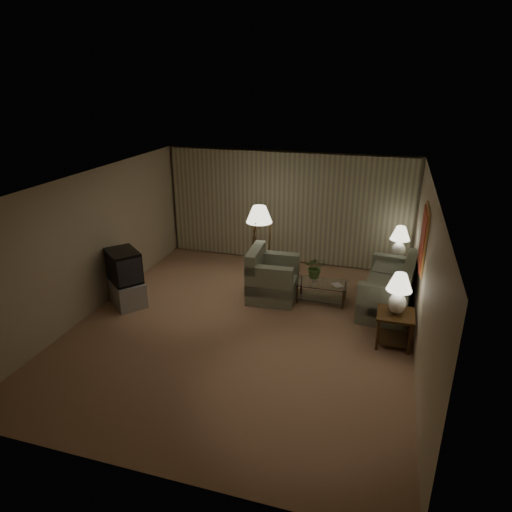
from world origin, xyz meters
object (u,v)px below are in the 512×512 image
(side_table_far, at_px, (396,267))
(ottoman, at_px, (277,284))
(sofa, at_px, (388,289))
(floor_lamp, at_px, (259,243))
(side_table_near, at_px, (395,323))
(tv_cabinet, at_px, (127,292))
(table_lamp_far, at_px, (400,240))
(coffee_table, at_px, (322,289))
(crt_tv, at_px, (124,266))
(vase, at_px, (315,279))
(table_lamp_near, at_px, (399,290))
(armchair, at_px, (273,279))

(side_table_far, height_order, ottoman, side_table_far)
(sofa, relative_size, floor_lamp, 1.15)
(side_table_near, distance_m, tv_cabinet, 5.20)
(table_lamp_far, height_order, coffee_table, table_lamp_far)
(coffee_table, distance_m, ottoman, 1.00)
(crt_tv, bearing_deg, sofa, 54.52)
(sofa, relative_size, coffee_table, 1.89)
(side_table_far, relative_size, vase, 4.29)
(side_table_far, height_order, crt_tv, crt_tv)
(sofa, relative_size, crt_tv, 2.21)
(side_table_near, relative_size, floor_lamp, 0.35)
(table_lamp_near, bearing_deg, side_table_far, 90.00)
(ottoman, bearing_deg, floor_lamp, 140.36)
(table_lamp_far, xyz_separation_m, tv_cabinet, (-5.20, -2.55, -0.78))
(tv_cabinet, height_order, ottoman, tv_cabinet)
(armchair, distance_m, coffee_table, 1.01)
(armchair, xyz_separation_m, tv_cabinet, (-2.77, -1.07, -0.17))
(tv_cabinet, height_order, crt_tv, crt_tv)
(sofa, bearing_deg, coffee_table, -78.97)
(side_table_near, height_order, ottoman, side_table_near)
(armchair, height_order, crt_tv, crt_tv)
(tv_cabinet, xyz_separation_m, crt_tv, (0.00, 0.00, 0.57))
(table_lamp_far, height_order, crt_tv, table_lamp_far)
(floor_lamp, relative_size, ottoman, 3.24)
(vase, bearing_deg, side_table_far, 40.42)
(table_lamp_far, distance_m, tv_cabinet, 5.84)
(crt_tv, bearing_deg, armchair, 61.28)
(armchair, bearing_deg, tv_cabinet, 107.95)
(crt_tv, distance_m, ottoman, 3.17)
(armchair, distance_m, table_lamp_near, 2.75)
(side_table_near, distance_m, side_table_far, 2.60)
(armchair, relative_size, floor_lamp, 0.64)
(side_table_near, xyz_separation_m, table_lamp_near, (-0.00, -0.00, 0.61))
(side_table_far, distance_m, vase, 2.08)
(sofa, xyz_separation_m, armchair, (-2.28, -0.23, 0.02))
(armchair, height_order, table_lamp_near, table_lamp_near)
(tv_cabinet, bearing_deg, side_table_near, 39.53)
(vase, bearing_deg, sofa, 3.99)
(ottoman, bearing_deg, armchair, -92.85)
(tv_cabinet, distance_m, vase, 3.82)
(crt_tv, bearing_deg, table_lamp_near, 39.53)
(side_table_near, xyz_separation_m, floor_lamp, (-2.94, 1.85, 0.49))
(sofa, bearing_deg, floor_lamp, -93.65)
(sofa, distance_m, vase, 1.44)
(floor_lamp, xyz_separation_m, ottoman, (0.52, -0.43, -0.73))
(table_lamp_far, bearing_deg, tv_cabinet, -153.89)
(table_lamp_far, relative_size, floor_lamp, 0.42)
(floor_lamp, bearing_deg, ottoman, -39.64)
(tv_cabinet, bearing_deg, crt_tv, 0.00)
(coffee_table, distance_m, vase, 0.26)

